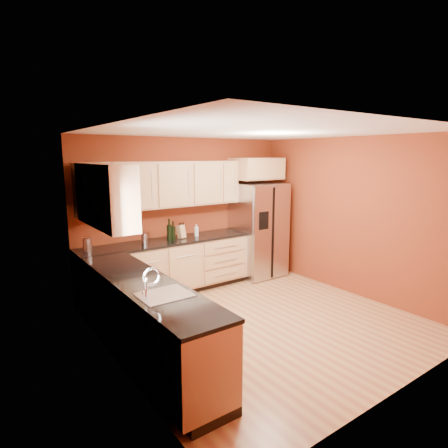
{
  "coord_description": "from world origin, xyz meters",
  "views": [
    {
      "loc": [
        -3.25,
        -3.73,
        2.29
      ],
      "look_at": [
        0.03,
        0.9,
        1.25
      ],
      "focal_mm": 30.0,
      "sensor_mm": 36.0,
      "label": 1
    }
  ],
  "objects_px": {
    "wine_bottle_a": "(169,230)",
    "refrigerator": "(258,230)",
    "canister_left": "(87,245)",
    "knife_block": "(181,232)",
    "soap_dispenser": "(196,230)"
  },
  "relations": [
    {
      "from": "refrigerator",
      "to": "wine_bottle_a",
      "type": "relative_size",
      "value": 4.89
    },
    {
      "from": "knife_block",
      "to": "wine_bottle_a",
      "type": "bearing_deg",
      "value": 178.67
    },
    {
      "from": "knife_block",
      "to": "soap_dispenser",
      "type": "height_order",
      "value": "knife_block"
    },
    {
      "from": "canister_left",
      "to": "wine_bottle_a",
      "type": "distance_m",
      "value": 1.3
    },
    {
      "from": "canister_left",
      "to": "knife_block",
      "type": "height_order",
      "value": "knife_block"
    },
    {
      "from": "refrigerator",
      "to": "knife_block",
      "type": "bearing_deg",
      "value": 176.69
    },
    {
      "from": "soap_dispenser",
      "to": "knife_block",
      "type": "bearing_deg",
      "value": 174.72
    },
    {
      "from": "wine_bottle_a",
      "to": "knife_block",
      "type": "bearing_deg",
      "value": 13.73
    },
    {
      "from": "wine_bottle_a",
      "to": "knife_block",
      "type": "height_order",
      "value": "wine_bottle_a"
    },
    {
      "from": "canister_left",
      "to": "knife_block",
      "type": "relative_size",
      "value": 0.88
    },
    {
      "from": "refrigerator",
      "to": "knife_block",
      "type": "relative_size",
      "value": 8.04
    },
    {
      "from": "knife_block",
      "to": "soap_dispenser",
      "type": "distance_m",
      "value": 0.29
    },
    {
      "from": "wine_bottle_a",
      "to": "refrigerator",
      "type": "bearing_deg",
      "value": -0.99
    },
    {
      "from": "knife_block",
      "to": "canister_left",
      "type": "bearing_deg",
      "value": 164.49
    },
    {
      "from": "refrigerator",
      "to": "wine_bottle_a",
      "type": "height_order",
      "value": "refrigerator"
    }
  ]
}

